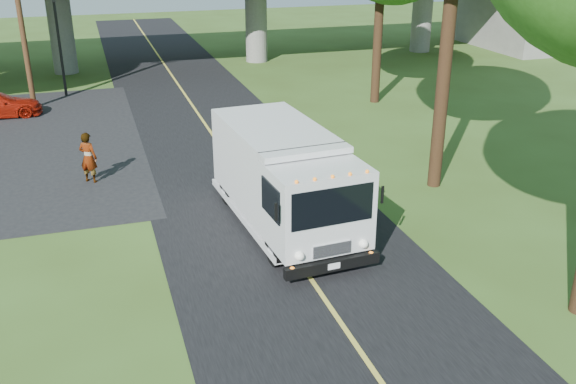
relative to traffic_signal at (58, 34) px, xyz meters
name	(u,v)px	position (x,y,z in m)	size (l,w,h in m)	color
ground	(382,384)	(6.00, -26.00, -3.20)	(120.00, 120.00, 0.00)	#374D1B
road	(253,195)	(6.00, -16.00, -3.19)	(7.00, 90.00, 0.02)	black
lane_line	(253,194)	(6.00, -16.00, -3.17)	(0.12, 90.00, 0.01)	gold
traffic_signal	(58,34)	(0.00, 0.00, 0.00)	(0.18, 0.22, 5.20)	black
utility_pole	(19,12)	(-1.50, -2.00, 1.40)	(1.60, 0.26, 9.00)	#472D19
step_van	(284,176)	(6.29, -18.52, -1.61)	(3.04, 7.12, 2.92)	silver
pedestrian	(88,158)	(0.88, -13.12, -2.29)	(0.66, 0.43, 1.81)	gray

